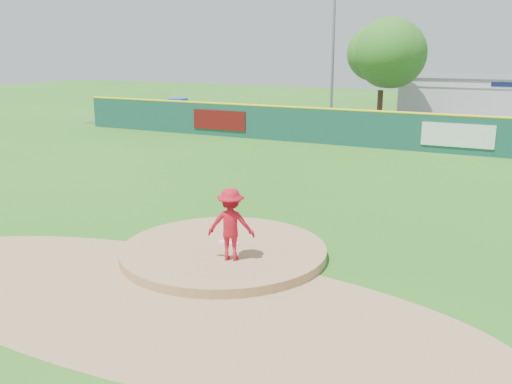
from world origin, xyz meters
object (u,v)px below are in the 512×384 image
at_px(playground_slide, 178,110).
at_px(light_pole_left, 334,36).
at_px(pitcher, 231,224).
at_px(van, 473,128).
at_px(deciduous_tree, 382,60).

xyz_separation_m(playground_slide, light_pole_left, (10.31, 4.34, 5.19)).
distance_m(pitcher, playground_slide, 28.83).
xyz_separation_m(van, deciduous_tree, (-6.02, 1.12, 3.92)).
xyz_separation_m(pitcher, van, (3.42, 24.56, -0.53)).
relative_size(playground_slide, light_pole_left, 0.28).
relative_size(deciduous_tree, light_pole_left, 0.67).
bearing_deg(light_pole_left, playground_slide, -157.18).
bearing_deg(van, light_pole_left, 79.40).
bearing_deg(playground_slide, van, 3.44).
xyz_separation_m(pitcher, light_pole_left, (-6.60, 27.69, 4.89)).
relative_size(van, light_pole_left, 0.40).
bearing_deg(van, pitcher, 178.79).
xyz_separation_m(pitcher, deciduous_tree, (-2.60, 25.69, 3.39)).
distance_m(playground_slide, deciduous_tree, 14.97).
bearing_deg(light_pole_left, van, -17.30).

